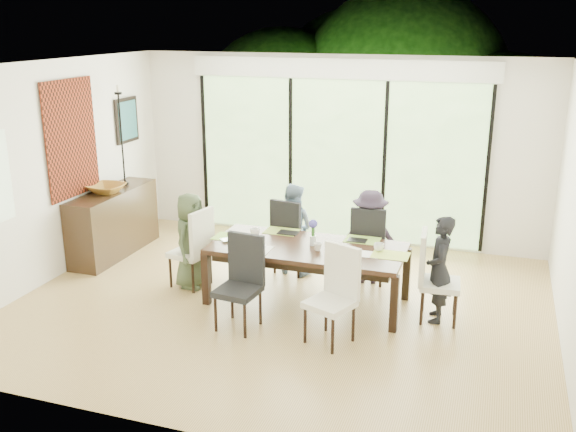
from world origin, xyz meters
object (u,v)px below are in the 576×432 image
(person_left_end, at_px, (191,240))
(person_far_right, at_px, (369,237))
(vase, at_px, (313,240))
(chair_left_end, at_px, (190,247))
(sideboard, at_px, (114,223))
(person_right_end, at_px, (439,269))
(table_top, at_px, (307,248))
(cup_b, at_px, (318,247))
(chair_near_left, at_px, (238,284))
(chair_far_right, at_px, (370,243))
(bowl, at_px, (107,189))
(laptop, at_px, (235,240))
(cup_c, at_px, (379,247))
(chair_far_left, at_px, (293,234))
(cup_a, at_px, (255,232))
(chair_right_end, at_px, (441,277))
(person_far_left, at_px, (293,228))
(chair_near_right, at_px, (330,296))

(person_left_end, bearing_deg, person_far_right, -65.36)
(person_left_end, relative_size, vase, 10.75)
(chair_left_end, xyz_separation_m, sideboard, (-1.52, 0.68, -0.05))
(person_right_end, xyz_separation_m, vase, (-1.43, 0.05, 0.15))
(table_top, distance_m, cup_b, 0.19)
(chair_near_left, height_order, cup_b, chair_near_left)
(person_right_end, relative_size, person_far_right, 1.00)
(chair_far_right, xyz_separation_m, bowl, (-3.57, -0.27, 0.47))
(chair_near_left, xyz_separation_m, person_left_end, (-0.98, 0.87, 0.09))
(laptop, bearing_deg, sideboard, 110.44)
(person_left_end, bearing_deg, cup_c, -85.09)
(chair_left_end, relative_size, cup_b, 11.00)
(person_left_end, height_order, person_right_end, same)
(chair_far_left, bearing_deg, person_right_end, 167.50)
(chair_far_right, distance_m, cup_a, 1.45)
(chair_left_end, distance_m, bowl, 1.69)
(chair_right_end, distance_m, chair_far_left, 2.13)
(chair_right_end, xyz_separation_m, cup_c, (-0.70, 0.10, 0.23))
(chair_near_left, bearing_deg, person_far_left, 94.70)
(chair_far_left, bearing_deg, laptop, 78.44)
(cup_b, relative_size, bowl, 0.19)
(person_far_right, relative_size, laptop, 3.91)
(chair_far_right, distance_m, chair_near_right, 1.72)
(table_top, xyz_separation_m, person_far_left, (-0.45, 0.83, -0.07))
(chair_left_end, bearing_deg, chair_near_left, 61.09)
(chair_near_right, xyz_separation_m, cup_b, (-0.35, 0.77, 0.23))
(person_far_right, height_order, vase, person_far_right)
(table_top, height_order, person_right_end, person_right_end)
(person_far_left, distance_m, sideboard, 2.57)
(chair_near_right, height_order, cup_b, chair_near_right)
(person_far_left, bearing_deg, chair_far_left, -78.31)
(person_left_end, bearing_deg, chair_far_left, -48.07)
(cup_b, distance_m, cup_c, 0.68)
(chair_far_left, distance_m, sideboard, 2.57)
(person_far_right, distance_m, vase, 0.94)
(chair_far_right, bearing_deg, person_right_end, 134.16)
(laptop, bearing_deg, cup_a, 9.30)
(person_right_end, relative_size, cup_a, 10.40)
(vase, bearing_deg, cup_c, 3.81)
(person_far_left, bearing_deg, bowl, 17.23)
(table_top, xyz_separation_m, chair_near_right, (0.50, -0.87, -0.16))
(chair_far_left, distance_m, cup_b, 1.15)
(chair_near_right, height_order, person_right_end, person_right_end)
(chair_right_end, distance_m, chair_far_right, 1.27)
(person_right_end, distance_m, cup_b, 1.34)
(chair_far_left, bearing_deg, cup_c, 160.31)
(chair_left_end, relative_size, person_right_end, 0.85)
(table_top, xyz_separation_m, cup_b, (0.15, -0.10, 0.07))
(person_right_end, xyz_separation_m, bowl, (-4.50, 0.58, 0.38))
(chair_left_end, distance_m, chair_right_end, 3.00)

